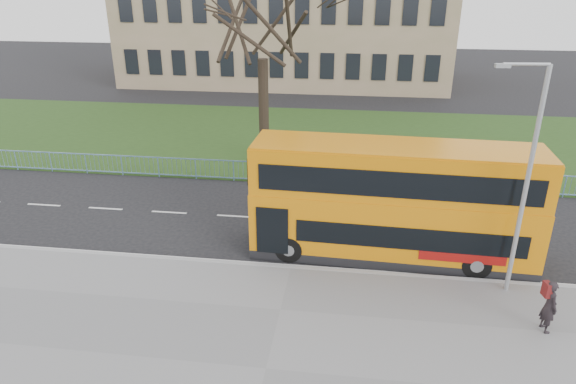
{
  "coord_description": "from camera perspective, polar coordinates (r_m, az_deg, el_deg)",
  "views": [
    {
      "loc": [
        2.01,
        -17.3,
        9.81
      ],
      "look_at": [
        -0.44,
        1.0,
        1.94
      ],
      "focal_mm": 32.0,
      "sensor_mm": 36.0,
      "label": 1
    }
  ],
  "objects": [
    {
      "name": "yellow_bus",
      "position": [
        18.91,
        11.61,
        -0.82
      ],
      "size": [
        10.29,
        2.8,
        4.28
      ],
      "rotation": [
        0.0,
        0.0,
        -0.04
      ],
      "color": "orange",
      "rests_on": "ground"
    },
    {
      "name": "pavement",
      "position": [
        14.51,
        -2.46,
        -19.17
      ],
      "size": [
        80.0,
        10.5,
        0.12
      ],
      "primitive_type": "cube",
      "color": "slate",
      "rests_on": "ground"
    },
    {
      "name": "ground",
      "position": [
        19.99,
        0.89,
        -6.3
      ],
      "size": [
        120.0,
        120.0,
        0.0
      ],
      "primitive_type": "plane",
      "color": "black",
      "rests_on": "ground"
    },
    {
      "name": "grass_verge",
      "position": [
        33.14,
        3.84,
        5.9
      ],
      "size": [
        80.0,
        15.4,
        0.08
      ],
      "primitive_type": "cube",
      "color": "#223D16",
      "rests_on": "ground"
    },
    {
      "name": "bare_tree",
      "position": [
        27.93,
        -2.87,
        16.74
      ],
      "size": [
        9.31,
        9.31,
        13.3
      ],
      "primitive_type": null,
      "color": "black",
      "rests_on": "grass_verge"
    },
    {
      "name": "kerb",
      "position": [
        18.63,
        0.32,
        -8.43
      ],
      "size": [
        80.0,
        0.2,
        0.14
      ],
      "primitive_type": "cube",
      "color": "gray",
      "rests_on": "ground"
    },
    {
      "name": "pedestrian",
      "position": [
        16.98,
        27.02,
        -11.25
      ],
      "size": [
        0.51,
        0.67,
        1.65
      ],
      "primitive_type": "imported",
      "rotation": [
        0.0,
        0.0,
        1.78
      ],
      "color": "black",
      "rests_on": "pavement"
    },
    {
      "name": "guard_railing",
      "position": [
        25.71,
        2.64,
        1.96
      ],
      "size": [
        40.0,
        0.12,
        1.1
      ],
      "primitive_type": null,
      "color": "#6D98C2",
      "rests_on": "ground"
    },
    {
      "name": "street_lamp",
      "position": [
        17.1,
        24.85,
        1.69
      ],
      "size": [
        1.57,
        0.29,
        7.42
      ],
      "rotation": [
        0.0,
        0.0,
        0.09
      ],
      "color": "#9CA0A4",
      "rests_on": "pavement"
    },
    {
      "name": "civic_building",
      "position": [
        52.84,
        -0.0,
        20.06
      ],
      "size": [
        30.0,
        15.0,
        14.0
      ],
      "primitive_type": "cube",
      "color": "#897957",
      "rests_on": "ground"
    }
  ]
}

